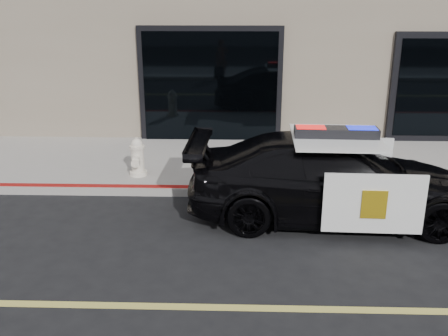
{
  "coord_description": "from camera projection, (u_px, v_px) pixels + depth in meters",
  "views": [
    {
      "loc": [
        -0.3,
        -5.05,
        3.48
      ],
      "look_at": [
        -0.52,
        2.2,
        1.0
      ],
      "focal_mm": 40.0,
      "sensor_mm": 36.0,
      "label": 1
    }
  ],
  "objects": [
    {
      "name": "ground",
      "position": [
        262.0,
        308.0,
        5.89
      ],
      "size": [
        120.0,
        120.0,
        0.0
      ],
      "primitive_type": "plane",
      "color": "black",
      "rests_on": "ground"
    },
    {
      "name": "sidewalk_n",
      "position": [
        252.0,
        163.0,
        10.83
      ],
      "size": [
        60.0,
        3.5,
        0.15
      ],
      "primitive_type": "cube",
      "color": "gray",
      "rests_on": "ground"
    },
    {
      "name": "police_car",
      "position": [
        333.0,
        178.0,
        8.13
      ],
      "size": [
        2.35,
        4.86,
        1.55
      ],
      "color": "black",
      "rests_on": "ground"
    },
    {
      "name": "fire_hydrant",
      "position": [
        137.0,
        158.0,
        9.77
      ],
      "size": [
        0.35,
        0.48,
        0.76
      ],
      "color": "white",
      "rests_on": "sidewalk_n"
    }
  ]
}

